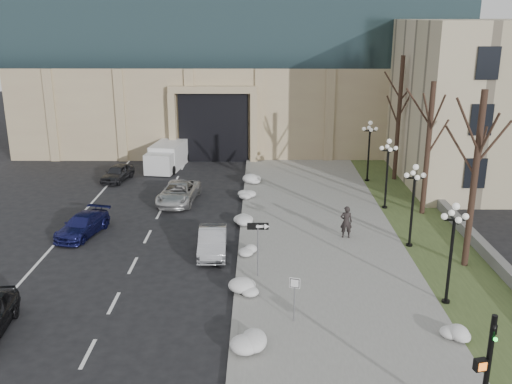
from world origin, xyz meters
TOP-DOWN VIEW (x-y plane):
  - sidewalk at (3.50, 14.00)m, footprint 9.00×40.00m
  - curb at (-1.00, 14.00)m, footprint 0.30×40.00m
  - grass_strip at (10.00, 14.00)m, footprint 4.00×40.00m
  - stone_wall at (12.00, 16.00)m, footprint 0.50×30.00m
  - car_b at (-2.51, 11.60)m, footprint 1.64×4.25m
  - car_c at (-10.31, 14.22)m, footprint 2.74×4.57m
  - car_d at (-5.55, 20.39)m, footprint 2.81×5.18m
  - car_e at (-11.00, 25.69)m, footprint 2.24×3.95m
  - pedestrian at (4.95, 13.68)m, footprint 0.70×0.47m
  - box_truck at (-7.68, 29.88)m, footprint 3.09×6.70m
  - one_way_sign at (0.11, 8.57)m, footprint 1.07×0.28m
  - keep_sign at (1.45, 4.27)m, footprint 0.44×0.16m
  - traffic_signal at (6.64, -2.43)m, footprint 0.72×0.95m
  - snow_clump_b at (-0.59, 2.08)m, footprint 1.10×1.60m
  - snow_clump_c at (-0.41, 7.00)m, footprint 1.10×1.60m
  - snow_clump_d at (-0.67, 11.07)m, footprint 1.10×1.60m
  - snow_clump_e at (-0.68, 15.67)m, footprint 1.10×1.60m
  - snow_clump_f at (-0.79, 21.09)m, footprint 1.10×1.60m
  - snow_clump_g at (-0.56, 24.49)m, footprint 1.10×1.60m
  - snow_clump_h at (7.71, 3.42)m, footprint 1.10×1.60m
  - lamppost_a at (8.30, 6.00)m, footprint 1.18×1.18m
  - lamppost_b at (8.30, 12.50)m, footprint 1.18×1.18m
  - lamppost_c at (8.30, 19.00)m, footprint 1.18×1.18m
  - lamppost_d at (8.30, 25.50)m, footprint 1.18×1.18m
  - tree_near at (10.50, 10.00)m, footprint 3.20×3.20m
  - tree_mid at (10.50, 18.00)m, footprint 3.20×3.20m
  - tree_far at (10.50, 26.00)m, footprint 3.20×3.20m

SIDE VIEW (x-z plane):
  - grass_strip at x=10.00m, z-range 0.00..0.10m
  - sidewalk at x=3.50m, z-range 0.00..0.12m
  - curb at x=-1.00m, z-range 0.00..0.14m
  - snow_clump_b at x=-0.59m, z-range 0.12..0.48m
  - snow_clump_c at x=-0.41m, z-range 0.12..0.48m
  - snow_clump_d at x=-0.67m, z-range 0.12..0.48m
  - snow_clump_e at x=-0.68m, z-range 0.12..0.48m
  - snow_clump_f at x=-0.79m, z-range 0.12..0.48m
  - snow_clump_g at x=-0.56m, z-range 0.12..0.48m
  - snow_clump_h at x=7.71m, z-range 0.12..0.48m
  - stone_wall at x=12.00m, z-range 0.00..0.70m
  - car_c at x=-10.31m, z-range 0.00..1.24m
  - car_e at x=-11.00m, z-range 0.00..1.27m
  - car_d at x=-5.55m, z-range 0.00..1.38m
  - car_b at x=-2.51m, z-range 0.00..1.38m
  - box_truck at x=-7.68m, z-range -0.03..2.02m
  - pedestrian at x=4.95m, z-range 0.12..2.00m
  - keep_sign at x=1.45m, z-range 0.49..2.59m
  - traffic_signal at x=6.64m, z-range -0.01..4.18m
  - one_way_sign at x=0.11m, z-range 0.94..3.82m
  - lamppost_a at x=8.30m, z-range 0.69..5.45m
  - lamppost_b at x=8.30m, z-range 0.69..5.45m
  - lamppost_c at x=8.30m, z-range 0.69..5.45m
  - lamppost_d at x=8.30m, z-range 0.69..5.45m
  - tree_mid at x=10.50m, z-range 1.25..9.75m
  - tree_near at x=10.50m, z-range 1.33..10.33m
  - tree_far at x=10.50m, z-range 1.40..10.90m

